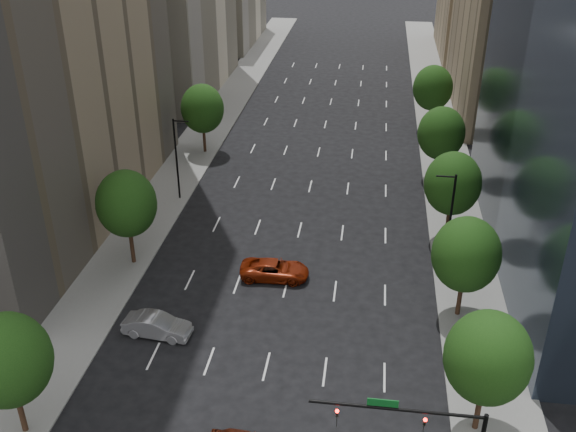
% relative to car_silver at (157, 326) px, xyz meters
% --- Properties ---
extents(sidewalk_left, '(6.00, 200.00, 0.15)m').
position_rel_car_silver_xyz_m(sidewalk_left, '(-6.78, 17.60, -0.78)').
color(sidewalk_left, slate).
rests_on(sidewalk_left, ground).
extents(sidewalk_right, '(6.00, 200.00, 0.15)m').
position_rel_car_silver_xyz_m(sidewalk_right, '(24.22, 17.60, -0.78)').
color(sidewalk_right, slate).
rests_on(sidewalk_right, ground).
extents(parking_tan_right, '(14.00, 30.00, 30.00)m').
position_rel_car_silver_xyz_m(parking_tan_right, '(33.72, 57.60, 14.14)').
color(parking_tan_right, '#8C7759').
rests_on(parking_tan_right, ground).
extents(filler_right, '(14.00, 26.00, 16.00)m').
position_rel_car_silver_xyz_m(filler_right, '(33.72, 90.60, 7.14)').
color(filler_right, '#8C7759').
rests_on(filler_right, ground).
extents(tree_right_1, '(5.20, 5.20, 8.75)m').
position_rel_car_silver_xyz_m(tree_right_1, '(22.72, -6.40, 4.89)').
color(tree_right_1, '#382316').
rests_on(tree_right_1, ground).
extents(tree_right_2, '(5.20, 5.20, 8.61)m').
position_rel_car_silver_xyz_m(tree_right_2, '(22.72, 5.60, 4.75)').
color(tree_right_2, '#382316').
rests_on(tree_right_2, ground).
extents(tree_right_3, '(5.20, 5.20, 8.89)m').
position_rel_car_silver_xyz_m(tree_right_3, '(22.72, 17.60, 5.03)').
color(tree_right_3, '#382316').
rests_on(tree_right_3, ground).
extents(tree_right_4, '(5.20, 5.20, 8.46)m').
position_rel_car_silver_xyz_m(tree_right_4, '(22.72, 31.60, 4.60)').
color(tree_right_4, '#382316').
rests_on(tree_right_4, ground).
extents(tree_right_5, '(5.20, 5.20, 8.75)m').
position_rel_car_silver_xyz_m(tree_right_5, '(22.72, 47.60, 4.89)').
color(tree_right_5, '#382316').
rests_on(tree_right_5, ground).
extents(tree_left_0, '(5.20, 5.20, 8.75)m').
position_rel_car_silver_xyz_m(tree_left_0, '(-5.28, -10.40, 4.89)').
color(tree_left_0, '#382316').
rests_on(tree_left_0, ground).
extents(tree_left_1, '(5.20, 5.20, 8.97)m').
position_rel_car_silver_xyz_m(tree_left_1, '(-5.28, 9.60, 5.11)').
color(tree_left_1, '#382316').
rests_on(tree_left_1, ground).
extents(tree_left_2, '(5.20, 5.20, 8.68)m').
position_rel_car_silver_xyz_m(tree_left_2, '(-5.28, 35.60, 4.82)').
color(tree_left_2, '#382316').
rests_on(tree_left_2, ground).
extents(streetlight_rn, '(1.70, 0.20, 9.00)m').
position_rel_car_silver_xyz_m(streetlight_rn, '(22.16, 12.60, 3.99)').
color(streetlight_rn, black).
rests_on(streetlight_rn, ground).
extents(streetlight_ln, '(1.70, 0.20, 9.00)m').
position_rel_car_silver_xyz_m(streetlight_ln, '(-4.71, 22.60, 3.99)').
color(streetlight_ln, black).
rests_on(streetlight_ln, ground).
extents(car_silver, '(5.35, 2.29, 1.71)m').
position_rel_car_silver_xyz_m(car_silver, '(0.00, 0.00, 0.00)').
color(car_silver, gray).
rests_on(car_silver, ground).
extents(car_red_far, '(5.97, 2.90, 1.64)m').
position_rel_car_silver_xyz_m(car_red_far, '(7.59, 8.92, -0.04)').
color(car_red_far, maroon).
rests_on(car_red_far, ground).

